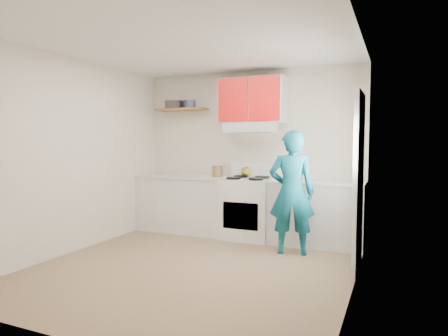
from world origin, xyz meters
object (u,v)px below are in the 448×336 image
at_px(crock, 217,172).
at_px(kettle, 247,172).
at_px(tin, 189,104).
at_px(person, 292,192).
at_px(stove, 248,208).

bearing_deg(crock, kettle, 21.40).
relative_size(tin, crock, 1.04).
xyz_separation_m(kettle, crock, (-0.44, -0.17, -0.00)).
bearing_deg(kettle, person, -48.49).
distance_m(stove, person, 1.05).
height_order(tin, kettle, tin).
bearing_deg(person, tin, -33.93).
height_order(kettle, crock, crock).
distance_m(tin, kettle, 1.48).
bearing_deg(kettle, tin, 175.82).
bearing_deg(crock, person, -24.35).
relative_size(tin, kettle, 1.06).
distance_m(crock, person, 1.51).
height_order(stove, kettle, kettle).
relative_size(stove, tin, 4.46).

